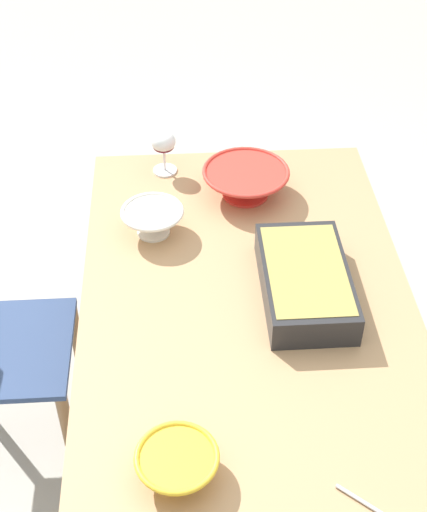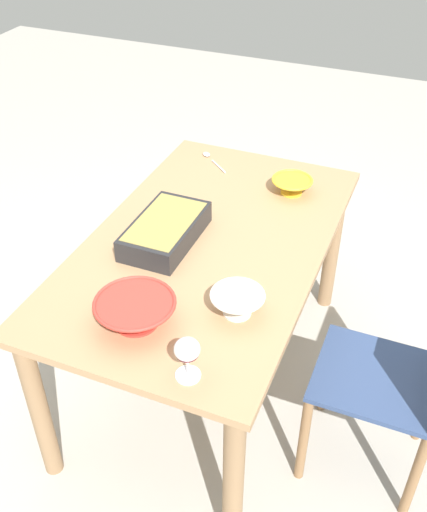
{
  "view_description": "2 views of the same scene",
  "coord_description": "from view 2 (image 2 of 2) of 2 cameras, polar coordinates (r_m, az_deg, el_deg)",
  "views": [
    {
      "loc": [
        -1.28,
        0.17,
        2.05
      ],
      "look_at": [
        0.16,
        0.08,
        0.78
      ],
      "focal_mm": 51.24,
      "sensor_mm": 36.0,
      "label": 1
    },
    {
      "loc": [
        1.68,
        0.71,
        2.05
      ],
      "look_at": [
        0.17,
        0.1,
        0.81
      ],
      "focal_mm": 42.15,
      "sensor_mm": 36.0,
      "label": 2
    }
  ],
  "objects": [
    {
      "name": "chair",
      "position": [
        2.2,
        17.16,
        -11.37
      ],
      "size": [
        0.38,
        0.43,
        0.82
      ],
      "color": "#334772",
      "rests_on": "ground_plane"
    },
    {
      "name": "serving_bowl",
      "position": [
        2.54,
        7.46,
        6.72
      ],
      "size": [
        0.17,
        0.17,
        0.07
      ],
      "color": "yellow",
      "rests_on": "dining_table"
    },
    {
      "name": "serving_spoon",
      "position": [
        2.8,
        -0.33,
        9.3
      ],
      "size": [
        0.15,
        0.17,
        0.01
      ],
      "color": "silver",
      "rests_on": "dining_table"
    },
    {
      "name": "dining_table",
      "position": [
        2.32,
        -0.55,
        -0.76
      ],
      "size": [
        1.46,
        0.86,
        0.73
      ],
      "color": "tan",
      "rests_on": "ground_plane"
    },
    {
      "name": "wine_glass",
      "position": [
        1.69,
        -2.51,
        -9.08
      ],
      "size": [
        0.08,
        0.08,
        0.14
      ],
      "color": "white",
      "rests_on": "dining_table"
    },
    {
      "name": "mixing_bowl",
      "position": [
        1.89,
        -7.42,
        -5.19
      ],
      "size": [
        0.26,
        0.26,
        0.09
      ],
      "color": "red",
      "rests_on": "dining_table"
    },
    {
      "name": "ground_plane",
      "position": [
        2.75,
        -0.47,
        -11.03
      ],
      "size": [
        8.0,
        8.0,
        0.0
      ],
      "primitive_type": "plane",
      "color": "#B2ADA3"
    },
    {
      "name": "casserole_dish",
      "position": [
        2.23,
        -4.59,
        2.52
      ],
      "size": [
        0.38,
        0.22,
        0.09
      ],
      "color": "#262628",
      "rests_on": "dining_table"
    },
    {
      "name": "small_bowl",
      "position": [
        1.91,
        2.28,
        -4.39
      ],
      "size": [
        0.18,
        0.18,
        0.08
      ],
      "color": "white",
      "rests_on": "dining_table"
    }
  ]
}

